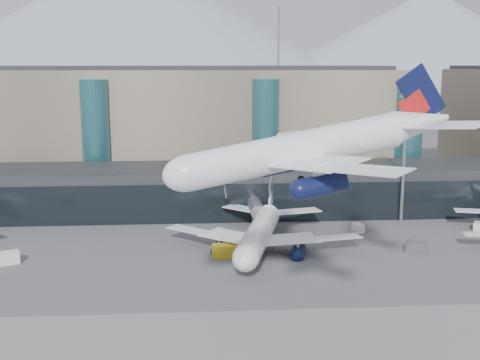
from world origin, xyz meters
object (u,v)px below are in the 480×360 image
jet_parked_mid (262,223)px  veh_g (358,228)px  lightmast_mid (404,151)px  veh_h (224,251)px  veh_b (220,232)px  veh_d (478,226)px  veh_a (7,258)px  veh_c (416,247)px  hero_jet (323,137)px

jet_parked_mid → veh_g: size_ratio=13.59×
lightmast_mid → jet_parked_mid: lightmast_mid is taller
veh_g → veh_h: (-26.13, -13.55, 0.32)m
veh_b → veh_d: 49.87m
veh_a → veh_c: (67.51, 1.50, -0.06)m
lightmast_mid → jet_parked_mid: bearing=-152.7°
lightmast_mid → veh_b: 40.55m
lightmast_mid → veh_b: (-37.26, -8.22, -13.74)m
veh_d → veh_h: (-49.52, -13.31, 0.36)m
lightmast_mid → veh_g: bearing=-146.3°
veh_c → veh_h: 32.71m
jet_parked_mid → veh_g: (19.38, 8.37, -3.63)m
lightmast_mid → veh_c: size_ratio=7.64×
hero_jet → veh_g: size_ratio=13.18×
jet_parked_mid → veh_a: jet_parked_mid is taller
veh_a → hero_jet: bearing=-57.5°
veh_d → veh_g: size_ratio=0.97×
veh_a → veh_d: 85.53m
hero_jet → veh_d: size_ratio=13.61×
hero_jet → veh_d: bearing=37.8°
hero_jet → veh_c: size_ratio=10.50×
hero_jet → veh_a: (-44.67, 28.58, -22.53)m
lightmast_mid → veh_c: 24.68m
veh_a → veh_g: size_ratio=1.32×
veh_a → lightmast_mid: bearing=-8.0°
veh_b → veh_a: bearing=124.2°
jet_parked_mid → hero_jet: bearing=-160.6°
veh_b → veh_h: veh_h is taller
veh_b → veh_g: bearing=-75.1°
hero_jet → veh_h: (-9.87, 29.57, -22.43)m
veh_a → veh_h: (34.81, 0.99, 0.10)m
lightmast_mid → hero_jet: hero_jet is taller
veh_g → veh_a: bearing=-88.5°
hero_jet → veh_c: 44.02m
lightmast_mid → veh_a: 76.14m
veh_d → veh_h: 51.28m
veh_a → veh_b: (34.46, 13.53, -0.31)m
jet_parked_mid → veh_c: jet_parked_mid is taller
veh_c → hero_jet: bearing=-103.0°
veh_d → veh_c: bearing=158.1°
veh_a → veh_g: 62.64m
lightmast_mid → veh_g: 18.82m
lightmast_mid → veh_c: (-4.21, -20.24, -13.49)m
hero_jet → veh_c: bearing=43.3°
veh_b → veh_g: veh_g is taller
veh_c → veh_h: bearing=-154.9°
jet_parked_mid → veh_h: size_ratio=9.16×
lightmast_mid → hero_jet: size_ratio=0.73×
jet_parked_mid → veh_h: (-6.75, -5.18, -3.31)m
veh_h → jet_parked_mid: bearing=31.4°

